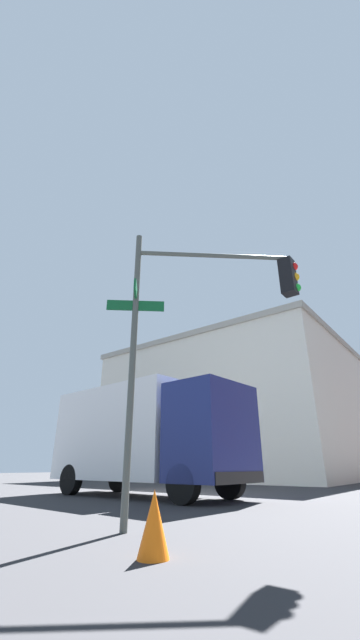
% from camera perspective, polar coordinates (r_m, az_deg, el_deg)
% --- Properties ---
extents(traffic_signal_near, '(2.93, 2.65, 5.40)m').
position_cam_1_polar(traffic_signal_near, '(6.87, 4.94, 2.28)').
color(traffic_signal_near, '#474C47').
rests_on(traffic_signal_near, ground_plane).
extents(building_stucco, '(17.87, 20.79, 9.94)m').
position_cam_1_polar(building_stucco, '(32.98, 11.79, -15.27)').
color(building_stucco, beige).
rests_on(building_stucco, ground_plane).
extents(box_truck_second, '(7.79, 2.94, 3.62)m').
position_cam_1_polar(box_truck_second, '(13.00, -6.03, -18.00)').
color(box_truck_second, navy).
rests_on(box_truck_second, ground_plane).
extents(traffic_cone, '(0.36, 0.36, 0.69)m').
position_cam_1_polar(traffic_cone, '(4.53, -4.28, -30.14)').
color(traffic_cone, orange).
rests_on(traffic_cone, ground_plane).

